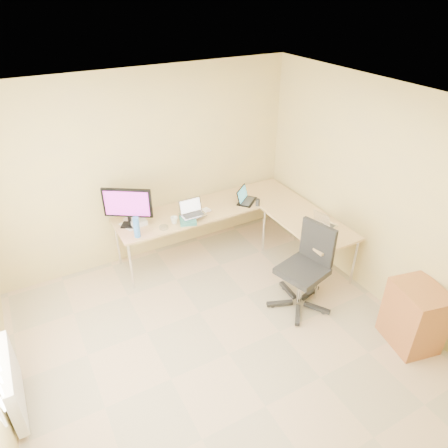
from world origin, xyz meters
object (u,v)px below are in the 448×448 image
laptop_return (326,220)px  cabinet (414,317)px  laptop_black (247,195)px  office_chair (302,273)px  desk_main (210,229)px  desk_return (306,245)px  desk_fan (125,211)px  monitor (128,208)px  laptop_center (193,208)px  water_bottle (137,227)px  mug (174,220)px  keyboard (198,213)px

laptop_return → cabinet: (0.05, -1.46, -0.47)m
laptop_black → office_chair: size_ratio=0.30×
desk_main → laptop_black: laptop_black is taller
desk_return → desk_fan: bearing=150.3°
desk_main → laptop_black: (0.54, -0.13, 0.47)m
monitor → cabinet: 3.57m
desk_return → office_chair: (-0.56, -0.59, 0.14)m
laptop_center → laptop_black: (0.88, 0.05, -0.05)m
monitor → water_bottle: size_ratio=2.29×
mug → laptop_center: bearing=-1.1°
desk_fan → cabinet: desk_fan is taller
laptop_return → office_chair: bearing=106.6°
desk_main → desk_return: 1.40m
water_bottle → office_chair: (1.55, -1.34, -0.37)m
desk_main → laptop_return: laptop_return is taller
monitor → laptop_black: monitor is taller
desk_return → monitor: 2.43m
cabinet → keyboard: bearing=130.2°
mug → keyboard: bearing=11.0°
keyboard → cabinet: keyboard is taller
desk_main → desk_fan: size_ratio=9.60×
monitor → office_chair: (1.55, -1.63, -0.50)m
keyboard → laptop_return: size_ratio=1.22×
keyboard → cabinet: size_ratio=0.48×
desk_main → laptop_black: size_ratio=8.09×
keyboard → laptop_return: (1.29, -1.09, 0.09)m
water_bottle → office_chair: size_ratio=0.25×
desk_main → desk_fan: (-1.13, 0.20, 0.50)m
desk_return → mug: size_ratio=13.26×
desk_fan → cabinet: bearing=-60.5°
mug → office_chair: size_ratio=0.09×
desk_main → cabinet: cabinet is taller
laptop_black → water_bottle: water_bottle is taller
desk_return → water_bottle: bearing=160.4°
laptop_center → mug: bearing=178.8°
desk_main → laptop_center: (-0.33, -0.18, 0.52)m
cabinet → water_bottle: bearing=145.6°
monitor → water_bottle: (0.00, -0.30, -0.13)m
laptop_center → water_bottle: bearing=-175.1°
laptop_return → keyboard: bearing=35.1°
laptop_black → desk_fan: bearing=129.5°
laptop_center → laptop_black: laptop_center is taller
cabinet → office_chair: bearing=136.0°
mug → cabinet: size_ratio=0.13×
mug → desk_fan: (-0.52, 0.37, 0.09)m
laptop_return → cabinet: 1.54m
desk_return → office_chair: size_ratio=1.20×
mug → laptop_return: bearing=-31.1°
laptop_return → cabinet: bearing=167.0°
laptop_center → cabinet: (1.46, -2.47, -0.52)m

